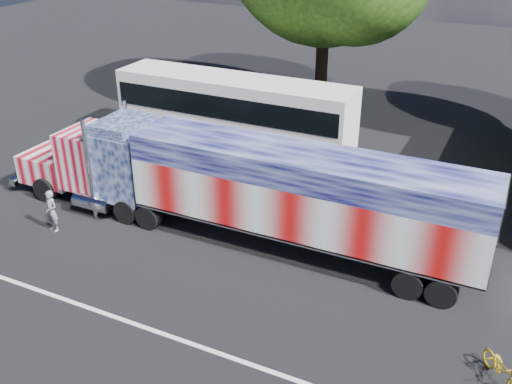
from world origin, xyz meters
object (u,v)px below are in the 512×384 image
at_px(coach_bus, 234,112).
at_px(bicycle, 503,369).
at_px(semi_truck, 242,186).
at_px(woman, 51,211).

distance_m(coach_bus, bicycle, 17.86).
distance_m(semi_truck, woman, 7.31).
bearing_deg(semi_truck, coach_bus, 119.50).
xyz_separation_m(coach_bus, woman, (-2.30, -10.45, -1.02)).
height_order(woman, bicycle, woman).
distance_m(coach_bus, woman, 10.75).
xyz_separation_m(coach_bus, bicycle, (13.75, -11.31, -1.41)).
bearing_deg(coach_bus, woman, -102.39).
bearing_deg(woman, bicycle, 6.99).
bearing_deg(coach_bus, semi_truck, -60.50).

